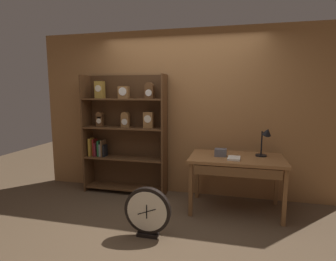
% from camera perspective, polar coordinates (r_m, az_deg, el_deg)
% --- Properties ---
extents(ground_plane, '(10.00, 10.00, 0.00)m').
position_cam_1_polar(ground_plane, '(3.42, -1.63, -20.60)').
color(ground_plane, brown).
extents(back_wood_panel, '(4.80, 0.05, 2.60)m').
position_cam_1_polar(back_wood_panel, '(4.31, 3.01, 3.62)').
color(back_wood_panel, '#9E6B3D').
rests_on(back_wood_panel, ground).
extents(bookshelf, '(1.36, 0.33, 1.91)m').
position_cam_1_polar(bookshelf, '(4.43, -9.26, -0.51)').
color(bookshelf, brown).
rests_on(bookshelf, ground).
extents(workbench, '(1.26, 0.75, 0.76)m').
position_cam_1_polar(workbench, '(3.81, 14.30, -6.75)').
color(workbench, brown).
rests_on(workbench, ground).
extents(desk_lamp, '(0.22, 0.22, 0.42)m').
position_cam_1_polar(desk_lamp, '(3.88, 19.91, -1.56)').
color(desk_lamp, black).
rests_on(desk_lamp, workbench).
extents(toolbox_small, '(0.16, 0.12, 0.10)m').
position_cam_1_polar(toolbox_small, '(3.80, 11.07, -4.58)').
color(toolbox_small, '#595960').
rests_on(toolbox_small, workbench).
extents(open_repair_manual, '(0.17, 0.23, 0.02)m').
position_cam_1_polar(open_repair_manual, '(3.68, 13.79, -5.72)').
color(open_repair_manual, silver).
rests_on(open_repair_manual, workbench).
extents(round_clock_large, '(0.54, 0.11, 0.58)m').
position_cam_1_polar(round_clock_large, '(3.20, -4.34, -16.76)').
color(round_clock_large, black).
rests_on(round_clock_large, ground).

